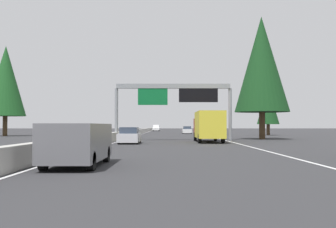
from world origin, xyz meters
TOP-DOWN VIEW (x-y plane):
  - ground_plane at (60.00, 0.00)m, footprint 320.00×320.00m
  - median_barrier at (80.00, 0.30)m, footprint 180.00×0.56m
  - shoulder_stripe_right at (70.00, -11.52)m, footprint 160.00×0.16m
  - shoulder_stripe_median at (70.00, -0.25)m, footprint 160.00×0.16m
  - sign_gantry_overhead at (39.52, -6.04)m, footprint 0.50×12.68m
  - minivan_far_left at (12.79, -1.71)m, footprint 5.00×1.95m
  - box_truck_near_center at (35.45, -9.23)m, footprint 8.50×2.40m
  - sedan_mid_left at (75.94, -9.07)m, footprint 4.40×1.80m
  - pickup_mid_right at (113.15, -1.74)m, footprint 5.60×2.00m
  - sedan_far_right at (32.44, -1.83)m, footprint 4.40×1.80m
  - conifer_right_near at (43.72, -16.47)m, footprint 6.46×6.46m
  - conifer_right_mid at (62.83, -22.05)m, footprint 3.69×3.69m
  - conifer_left_near at (57.97, 20.01)m, footprint 6.19×6.19m

SIDE VIEW (x-z plane):
  - ground_plane at x=60.00m, z-range 0.00..0.00m
  - shoulder_stripe_right at x=70.00m, z-range 0.00..0.01m
  - shoulder_stripe_median at x=70.00m, z-range 0.00..0.01m
  - median_barrier at x=80.00m, z-range 0.00..0.90m
  - sedan_mid_left at x=75.94m, z-range -0.05..1.42m
  - sedan_far_right at x=32.44m, z-range -0.05..1.42m
  - pickup_mid_right at x=113.15m, z-range -0.02..1.84m
  - minivan_far_left at x=12.79m, z-range 0.11..1.80m
  - box_truck_near_center at x=35.45m, z-range 0.14..3.09m
  - sign_gantry_overhead at x=39.52m, z-range 1.82..7.95m
  - conifer_right_mid at x=62.83m, z-range 0.90..9.29m
  - conifer_left_near at x=57.97m, z-range 1.52..15.59m
  - conifer_right_near at x=43.72m, z-range 1.59..16.27m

